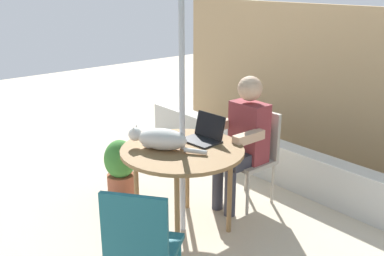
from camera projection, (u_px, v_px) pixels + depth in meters
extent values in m
plane|color=beige|center=(183.00, 229.00, 3.79)|extent=(14.00, 14.00, 0.00)
cube|color=tan|center=(340.00, 89.00, 4.85)|extent=(4.82, 0.08, 1.76)
cube|color=beige|center=(287.00, 165.00, 4.56)|extent=(4.34, 0.20, 0.42)
cylinder|color=olive|center=(182.00, 150.00, 3.56)|extent=(0.99, 0.99, 0.03)
cylinder|color=olive|center=(230.00, 194.00, 3.64)|extent=(0.04, 0.04, 0.70)
cylinder|color=olive|center=(187.00, 173.00, 4.04)|extent=(0.04, 0.04, 0.70)
cylinder|color=olive|center=(137.00, 190.00, 3.71)|extent=(0.04, 0.04, 0.70)
cylinder|color=olive|center=(177.00, 215.00, 3.31)|extent=(0.04, 0.04, 0.70)
cylinder|color=#B7B7BC|center=(182.00, 97.00, 3.42)|extent=(0.04, 0.04, 2.31)
cube|color=#B2A899|center=(248.00, 161.00, 4.12)|extent=(0.40, 0.40, 0.04)
cube|color=#B2A899|center=(262.00, 133.00, 4.16)|extent=(0.40, 0.04, 0.44)
cylinder|color=#B2A899|center=(273.00, 183.00, 4.17)|extent=(0.03, 0.03, 0.40)
cylinder|color=#B2A899|center=(246.00, 172.00, 4.42)|extent=(0.03, 0.03, 0.40)
cylinder|color=#B2A899|center=(221.00, 181.00, 4.21)|extent=(0.03, 0.03, 0.40)
cylinder|color=#B2A899|center=(248.00, 194.00, 3.97)|extent=(0.03, 0.03, 0.40)
cube|color=#1E606B|center=(146.00, 249.00, 2.79)|extent=(0.56, 0.56, 0.04)
cube|color=#1E606B|center=(134.00, 230.00, 2.55)|extent=(0.34, 0.27, 0.44)
cube|color=maroon|center=(249.00, 132.00, 4.03)|extent=(0.34, 0.20, 0.54)
sphere|color=#DBAD89|center=(250.00, 88.00, 3.90)|extent=(0.22, 0.22, 0.22)
cube|color=#383842|center=(230.00, 156.00, 4.07)|extent=(0.12, 0.30, 0.12)
cylinder|color=#383842|center=(218.00, 187.00, 4.06)|extent=(0.10, 0.10, 0.43)
cube|color=#383842|center=(243.00, 161.00, 3.95)|extent=(0.12, 0.30, 0.12)
cylinder|color=#383842|center=(230.00, 193.00, 3.95)|extent=(0.10, 0.10, 0.43)
cube|color=#DBAD89|center=(216.00, 126.00, 4.03)|extent=(0.08, 0.32, 0.08)
cube|color=#DBAD89|center=(249.00, 137.00, 3.74)|extent=(0.08, 0.32, 0.08)
cube|color=black|center=(201.00, 141.00, 3.70)|extent=(0.32, 0.24, 0.02)
cube|color=black|center=(210.00, 126.00, 3.73)|extent=(0.30, 0.08, 0.20)
cube|color=black|center=(210.00, 125.00, 3.74)|extent=(0.30, 0.08, 0.20)
ellipsoid|color=silver|center=(162.00, 139.00, 3.51)|extent=(0.44, 0.38, 0.17)
sphere|color=silver|center=(135.00, 134.00, 3.56)|extent=(0.11, 0.11, 0.11)
ellipsoid|color=white|center=(149.00, 142.00, 3.55)|extent=(0.17, 0.17, 0.09)
cylinder|color=silver|center=(196.00, 151.00, 3.43)|extent=(0.17, 0.13, 0.04)
cone|color=silver|center=(136.00, 127.00, 3.57)|extent=(0.04, 0.04, 0.03)
cone|color=silver|center=(133.00, 129.00, 3.52)|extent=(0.04, 0.04, 0.03)
cylinder|color=#9E5138|center=(121.00, 185.00, 4.33)|extent=(0.26, 0.26, 0.23)
ellipsoid|color=#3D7F33|center=(120.00, 159.00, 4.24)|extent=(0.30, 0.30, 0.38)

